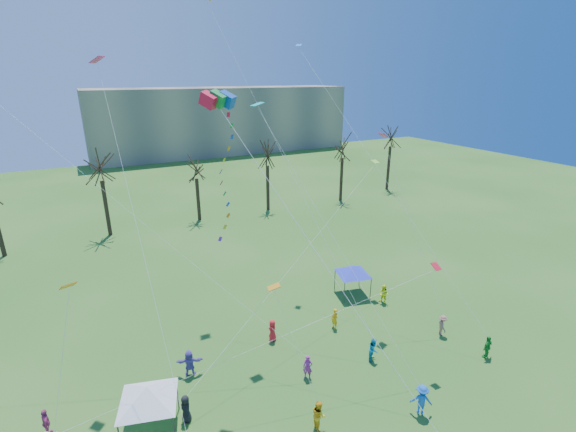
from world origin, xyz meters
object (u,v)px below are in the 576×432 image
distant_building (223,120)px  canopy_tent_blue (353,270)px  canopy_tent_white (147,394)px  big_box_kite (230,179)px

distant_building → canopy_tent_blue: 71.02m
distant_building → canopy_tent_white: size_ratio=15.73×
canopy_tent_white → distant_building: bearing=68.4°
big_box_kite → canopy_tent_white: (-5.52, -1.56, -10.18)m
distant_building → big_box_kite: bearing=-108.3°
distant_building → big_box_kite: size_ratio=3.19×
distant_building → canopy_tent_white: (-30.21, -76.42, -4.98)m
canopy_tent_white → canopy_tent_blue: size_ratio=1.10×
distant_building → canopy_tent_white: 82.32m
big_box_kite → canopy_tent_white: size_ratio=4.93×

